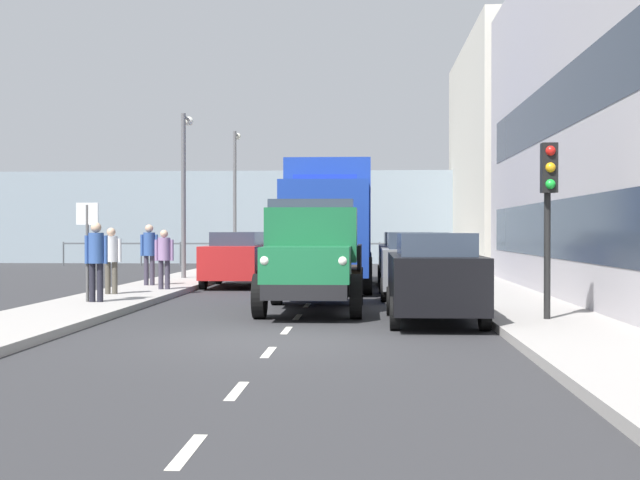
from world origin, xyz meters
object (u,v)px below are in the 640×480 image
(lorry_cargo_blue, at_px, (330,221))
(street_sign, at_px, (87,234))
(car_white_oppositeside_1, at_px, (261,253))
(lamp_post_promenade, at_px, (185,178))
(lamp_post_far, at_px, (235,185))
(car_grey_kerbside_1, at_px, (416,264))
(pedestrian_in_dark_coat, at_px, (149,249))
(truck_vintage_green, at_px, (312,258))
(pedestrian_near_railing, at_px, (96,255))
(car_black_kerbside_near, at_px, (434,276))
(car_navy_kerbside_2, at_px, (407,258))
(pedestrian_couple_a, at_px, (164,254))
(car_red_oppositeside_0, at_px, (237,258))
(traffic_light_near, at_px, (549,192))

(lorry_cargo_blue, relative_size, street_sign, 3.65)
(lorry_cargo_blue, xyz_separation_m, car_white_oppositeside_1, (2.96, -6.71, -1.18))
(lamp_post_promenade, height_order, street_sign, lamp_post_promenade)
(lamp_post_far, bearing_deg, car_white_oppositeside_1, 106.62)
(car_white_oppositeside_1, height_order, lamp_post_promenade, lamp_post_promenade)
(car_grey_kerbside_1, bearing_deg, car_white_oppositeside_1, -62.60)
(car_grey_kerbside_1, bearing_deg, pedestrian_in_dark_coat, -17.27)
(truck_vintage_green, distance_m, pedestrian_near_railing, 4.99)
(car_black_kerbside_near, relative_size, pedestrian_near_railing, 2.39)
(car_grey_kerbside_1, bearing_deg, pedestrian_near_railing, 25.41)
(car_navy_kerbside_2, height_order, lamp_post_far, lamp_post_far)
(car_grey_kerbside_1, bearing_deg, lamp_post_promenade, -41.08)
(car_black_kerbside_near, height_order, pedestrian_in_dark_coat, pedestrian_in_dark_coat)
(pedestrian_couple_a, bearing_deg, lorry_cargo_blue, -146.02)
(pedestrian_couple_a, height_order, lamp_post_promenade, lamp_post_promenade)
(lorry_cargo_blue, relative_size, pedestrian_in_dark_coat, 4.56)
(truck_vintage_green, bearing_deg, lamp_post_far, -76.90)
(lorry_cargo_blue, xyz_separation_m, pedestrian_near_railing, (4.97, 7.23, -0.86))
(lorry_cargo_blue, bearing_deg, car_grey_kerbside_1, 123.38)
(car_red_oppositeside_0, relative_size, traffic_light_near, 1.33)
(pedestrian_near_railing, height_order, street_sign, street_sign)
(car_grey_kerbside_1, height_order, lamp_post_promenade, lamp_post_promenade)
(pedestrian_couple_a, distance_m, street_sign, 4.29)
(lorry_cargo_blue, distance_m, car_navy_kerbside_2, 3.11)
(car_grey_kerbside_1, distance_m, lamp_post_promenade, 10.41)
(lamp_post_far, bearing_deg, lamp_post_promenade, 89.78)
(car_red_oppositeside_0, xyz_separation_m, lamp_post_far, (2.14, -13.38, 3.03))
(car_white_oppositeside_1, xyz_separation_m, lamp_post_promenade, (2.18, 3.81, 2.67))
(car_white_oppositeside_1, relative_size, traffic_light_near, 1.42)
(traffic_light_near, xyz_separation_m, lamp_post_far, (9.55, -24.42, 1.45))
(lamp_post_far, xyz_separation_m, street_sign, (0.09, 21.07, -2.24))
(truck_vintage_green, relative_size, car_grey_kerbside_1, 1.34)
(lamp_post_far, bearing_deg, truck_vintage_green, 103.10)
(car_red_oppositeside_0, distance_m, pedestrian_near_railing, 8.01)
(car_white_oppositeside_1, height_order, traffic_light_near, traffic_light_near)
(car_navy_kerbside_2, relative_size, lamp_post_far, 0.63)
(lorry_cargo_blue, relative_size, traffic_light_near, 2.56)
(lorry_cargo_blue, distance_m, lamp_post_far, 14.92)
(car_grey_kerbside_1, height_order, car_red_oppositeside_0, same)
(lorry_cargo_blue, distance_m, lamp_post_promenade, 6.09)
(car_black_kerbside_near, bearing_deg, pedestrian_couple_a, -44.68)
(car_grey_kerbside_1, xyz_separation_m, street_sign, (7.63, 3.47, 0.79))
(car_white_oppositeside_1, xyz_separation_m, street_sign, (2.23, 13.89, 0.79))
(street_sign, bearing_deg, car_navy_kerbside_2, -131.25)
(car_navy_kerbside_2, bearing_deg, lamp_post_far, -58.62)
(car_black_kerbside_near, relative_size, traffic_light_near, 1.35)
(traffic_light_near, relative_size, street_sign, 1.42)
(pedestrian_near_railing, bearing_deg, car_navy_kerbside_2, -130.27)
(car_navy_kerbside_2, height_order, street_sign, street_sign)
(lamp_post_promenade, xyz_separation_m, street_sign, (0.05, 10.09, -1.89))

